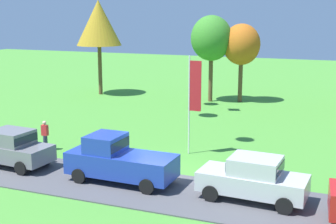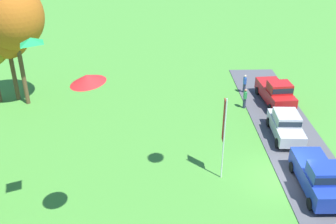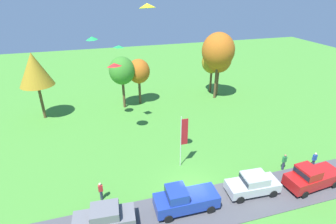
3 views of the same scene
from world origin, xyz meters
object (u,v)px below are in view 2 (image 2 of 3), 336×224
object	(u,v)px
flag_banner	(224,127)
tree_far_right	(6,34)
car_pickup_mid_row	(320,177)
car_sedan_near_entrance	(286,124)
person_watching_sky	(245,84)
kite_diamond_trailing_tail	(31,41)
tree_center_back	(12,16)
kite_delta_mid_center	(87,79)
car_pickup_far_end	(276,92)
person_beside_suv	(245,98)

from	to	relation	value
flag_banner	tree_far_right	bearing A→B (deg)	54.45
car_pickup_mid_row	car_sedan_near_entrance	world-z (taller)	car_pickup_mid_row
person_watching_sky	kite_diamond_trailing_tail	bearing A→B (deg)	142.06
car_sedan_near_entrance	tree_center_back	xyz separation A→B (m)	(6.10, 20.12, 6.37)
kite_delta_mid_center	car_pickup_far_end	bearing A→B (deg)	-40.42
car_pickup_far_end	person_beside_suv	distance (m)	2.80
flag_banner	kite_delta_mid_center	bearing A→B (deg)	128.10
car_sedan_near_entrance	tree_far_right	world-z (taller)	tree_far_right
person_watching_sky	tree_center_back	size ratio (longest dim) A/B	0.17
car_pickup_far_end	flag_banner	size ratio (longest dim) A/B	0.95
car_sedan_near_entrance	car_pickup_mid_row	bearing A→B (deg)	-179.26
car_pickup_mid_row	flag_banner	bearing A→B (deg)	71.64
car_sedan_near_entrance	tree_far_right	bearing A→B (deg)	71.85
car_sedan_near_entrance	person_beside_suv	xyz separation A→B (m)	(4.67, 1.98, -0.16)
car_pickup_far_end	kite_delta_mid_center	size ratio (longest dim) A/B	3.46
kite_diamond_trailing_tail	person_beside_suv	bearing A→B (deg)	-42.24
car_pickup_far_end	tree_center_back	size ratio (longest dim) A/B	0.51
person_watching_sky	tree_far_right	distance (m)	20.41
car_pickup_mid_row	person_beside_suv	world-z (taller)	car_pickup_mid_row
car_pickup_mid_row	kite_delta_mid_center	bearing A→B (deg)	105.88
tree_center_back	tree_far_right	bearing A→B (deg)	51.65
person_watching_sky	kite_delta_mid_center	xyz separation A→B (m)	(-17.24, 10.55, 7.91)
tree_far_right	kite_diamond_trailing_tail	size ratio (longest dim) A/B	8.41
car_pickup_far_end	tree_far_right	distance (m)	22.49
car_pickup_far_end	tree_far_right	world-z (taller)	tree_far_right
tree_center_back	flag_banner	distance (m)	18.59
kite_delta_mid_center	person_watching_sky	bearing A→B (deg)	-31.47
person_watching_sky	flag_banner	bearing A→B (deg)	162.00
person_watching_sky	tree_far_right	bearing A→B (deg)	91.97
flag_banner	kite_delta_mid_center	xyz separation A→B (m)	(-5.21, 6.64, 5.36)
car_pickup_mid_row	tree_far_right	size ratio (longest dim) A/B	0.64
kite_delta_mid_center	flag_banner	bearing A→B (deg)	-51.90
kite_delta_mid_center	person_beside_suv	bearing A→B (deg)	-34.92
car_sedan_near_entrance	kite_delta_mid_center	size ratio (longest dim) A/B	3.04
tree_center_back	flag_banner	size ratio (longest dim) A/B	1.86
kite_diamond_trailing_tail	kite_delta_mid_center	bearing A→B (deg)	-110.62
tree_far_right	kite_delta_mid_center	bearing A→B (deg)	-150.83
car_pickup_far_end	kite_diamond_trailing_tail	distance (m)	22.39
person_watching_sky	tree_center_back	distance (m)	19.89
flag_banner	car_sedan_near_entrance	bearing A→B (deg)	-50.31
tree_far_right	kite_delta_mid_center	size ratio (longest dim) A/B	5.33
car_sedan_near_entrance	kite_diamond_trailing_tail	bearing A→B (deg)	121.74
kite_diamond_trailing_tail	car_pickup_mid_row	bearing A→B (deg)	-79.74
car_sedan_near_entrance	flag_banner	xyz separation A→B (m)	(-4.40, 5.31, 2.39)
car_pickup_far_end	person_beside_suv	bearing A→B (deg)	102.84
tree_center_back	tree_far_right	xyz separation A→B (m)	(0.85, 1.07, -1.61)
person_beside_suv	flag_banner	xyz separation A→B (m)	(-9.07, 3.33, 2.55)
person_watching_sky	person_beside_suv	bearing A→B (deg)	168.85
flag_banner	kite_delta_mid_center	world-z (taller)	kite_delta_mid_center
car_pickup_mid_row	car_pickup_far_end	xyz separation A→B (m)	(11.48, -0.66, 0.00)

